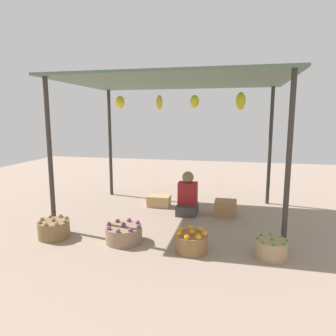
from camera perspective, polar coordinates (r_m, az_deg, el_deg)
The scene contains 9 objects.
ground_plane at distance 5.61m, azimuth 1.26°, elevation -8.68°, with size 14.00×14.00×0.00m, color gray.
market_stall_structure at distance 5.36m, azimuth 1.43°, elevation 14.42°, with size 3.70×2.57×2.37m.
vendor_person at distance 5.60m, azimuth 3.65°, elevation -5.54°, with size 0.36×0.44×0.78m.
basket_potatoes at distance 4.87m, azimuth -20.47°, elevation -10.57°, with size 0.45×0.45×0.30m.
basket_purple_onions at distance 4.47m, azimuth -8.22°, elevation -12.03°, with size 0.52×0.52×0.28m.
basket_oranges at distance 4.14m, azimuth 4.41°, elevation -13.57°, with size 0.43×0.43×0.31m.
basket_green_chilies at distance 4.17m, azimuth 18.71°, elevation -14.04°, with size 0.40×0.40×0.27m.
wooden_crate_near_vendor at distance 6.09m, azimuth -1.68°, elevation -6.16°, with size 0.43×0.30×0.21m, color tan.
wooden_crate_stacked_rear at distance 5.65m, azimuth 10.66°, elevation -7.31°, with size 0.38×0.35×0.27m, color #A37549.
Camera 1 is at (1.04, -5.23, 1.75)m, focal length 32.75 mm.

